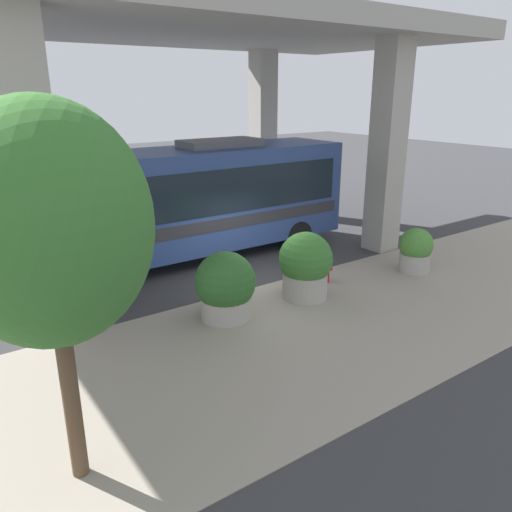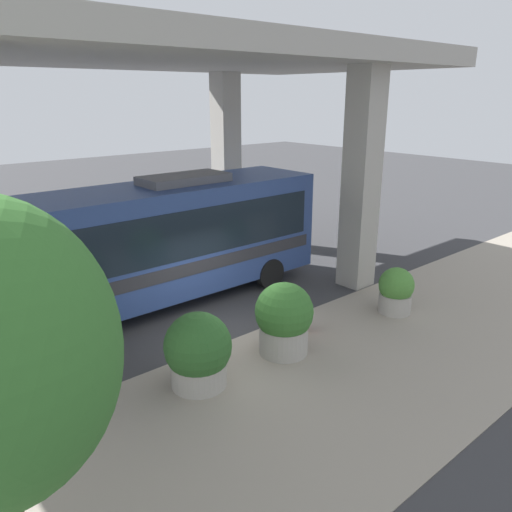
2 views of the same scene
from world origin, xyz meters
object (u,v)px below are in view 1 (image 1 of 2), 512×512
object	(u,v)px
fire_hydrant	(326,268)
planter_back	(225,287)
planter_middle	(305,266)
street_tree_near	(48,227)
bus	(194,197)
planter_front	(416,250)

from	to	relation	value
fire_hydrant	planter_back	distance (m)	3.65
planter_middle	street_tree_near	xyz separation A→B (m)	(-3.07, 6.88, 2.82)
bus	planter_front	size ratio (longest dim) A/B	7.62
planter_middle	street_tree_near	distance (m)	8.05
bus	street_tree_near	size ratio (longest dim) A/B	1.97
planter_middle	planter_back	bearing A→B (deg)	86.40
bus	street_tree_near	xyz separation A→B (m)	(-7.70, 6.13, 1.67)
bus	planter_back	size ratio (longest dim) A/B	6.17
planter_front	street_tree_near	xyz separation A→B (m)	(-2.69, 10.97, 3.05)
planter_front	fire_hydrant	bearing A→B (deg)	73.27
street_tree_near	fire_hydrant	bearing A→B (deg)	-66.36
planter_middle	street_tree_near	size ratio (longest dim) A/B	0.34
fire_hydrant	street_tree_near	xyz separation A→B (m)	(-3.55, 8.11, 3.28)
planter_middle	planter_front	bearing A→B (deg)	-95.29
planter_front	planter_middle	xyz separation A→B (m)	(0.38, 4.08, 0.23)
planter_front	planter_back	xyz separation A→B (m)	(0.53, 6.47, 0.14)
fire_hydrant	planter_front	xyz separation A→B (m)	(-0.86, -2.86, 0.23)
fire_hydrant	bus	bearing A→B (deg)	25.41
planter_back	planter_middle	bearing A→B (deg)	-93.60
bus	planter_middle	bearing A→B (deg)	-170.80
street_tree_near	bus	bearing A→B (deg)	-38.54
planter_middle	bus	bearing A→B (deg)	9.20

